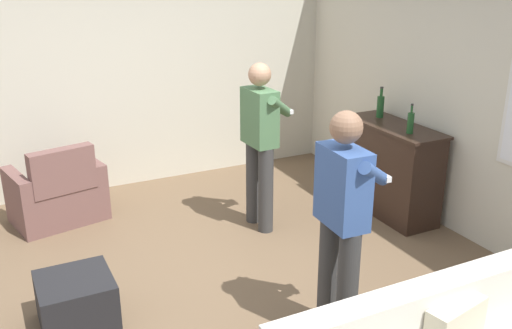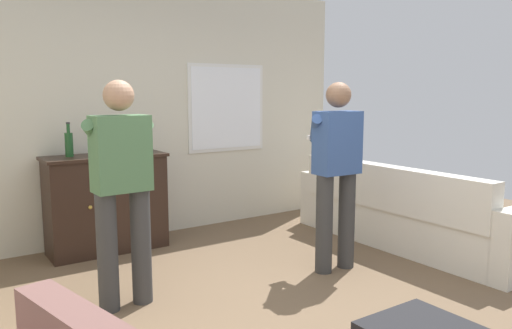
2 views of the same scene
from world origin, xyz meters
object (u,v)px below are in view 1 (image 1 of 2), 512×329
object	(u,v)px
bottle_wine_green	(380,106)
person_standing_right	(343,216)
armchair	(58,195)
sideboard_cabinet	(391,169)
ottoman	(77,301)
bottle_liquor_amber	(411,122)
person_standing_left	(261,138)

from	to	relation	value
bottle_wine_green	person_standing_right	xyz separation A→B (m)	(1.84, -1.75, -0.17)
armchair	sideboard_cabinet	distance (m)	3.49
bottle_wine_green	ottoman	xyz separation A→B (m)	(0.90, -3.43, -0.91)
bottle_wine_green	bottle_liquor_amber	size ratio (longest dim) A/B	1.12
sideboard_cabinet	person_standing_left	xyz separation A→B (m)	(-0.32, -1.39, 0.45)
armchair	ottoman	bearing A→B (deg)	-4.76
sideboard_cabinet	bottle_liquor_amber	world-z (taller)	bottle_liquor_amber
armchair	bottle_wine_green	world-z (taller)	bottle_wine_green
armchair	person_standing_right	xyz separation A→B (m)	(2.86, 1.53, 0.65)
sideboard_cabinet	ottoman	bearing A→B (deg)	-80.29
ottoman	person_standing_left	world-z (taller)	person_standing_left
sideboard_cabinet	person_standing_left	distance (m)	1.49
ottoman	person_standing_right	distance (m)	2.07
armchair	ottoman	world-z (taller)	armchair
bottle_wine_green	ottoman	distance (m)	3.67
person_standing_right	bottle_wine_green	bearing A→B (deg)	136.53
armchair	ottoman	distance (m)	1.93
bottle_wine_green	ottoman	bearing A→B (deg)	-75.34
bottle_liquor_amber	person_standing_left	world-z (taller)	person_standing_left
armchair	bottle_wine_green	bearing A→B (deg)	72.67
person_standing_left	person_standing_right	size ratio (longest dim) A/B	1.00
bottle_wine_green	bottle_liquor_amber	xyz separation A→B (m)	(0.62, -0.11, -0.02)
bottle_wine_green	ottoman	size ratio (longest dim) A/B	0.62
bottle_wine_green	armchair	bearing A→B (deg)	-107.33
bottle_wine_green	sideboard_cabinet	bearing A→B (deg)	-9.90
person_standing_left	bottle_liquor_amber	bearing A→B (deg)	65.32
sideboard_cabinet	person_standing_right	bearing A→B (deg)	-48.00
armchair	person_standing_left	size ratio (longest dim) A/B	0.59
person_standing_left	person_standing_right	bearing A→B (deg)	-9.24
bottle_liquor_amber	person_standing_right	bearing A→B (deg)	-53.09
ottoman	person_standing_left	bearing A→B (deg)	114.22
bottle_wine_green	bottle_liquor_amber	distance (m)	0.63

